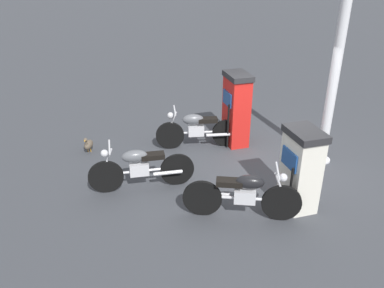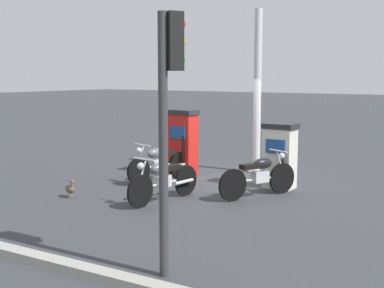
{
  "view_description": "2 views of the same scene",
  "coord_description": "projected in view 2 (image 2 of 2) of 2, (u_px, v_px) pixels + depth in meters",
  "views": [
    {
      "loc": [
        3.75,
        6.37,
        4.19
      ],
      "look_at": [
        1.8,
        0.54,
        1.13
      ],
      "focal_mm": 36.92,
      "sensor_mm": 36.0,
      "label": 1
    },
    {
      "loc": [
        10.89,
        6.11,
        2.59
      ],
      "look_at": [
        1.38,
        -0.21,
        1.05
      ],
      "focal_mm": 47.93,
      "sensor_mm": 36.0,
      "label": 2
    }
  ],
  "objects": [
    {
      "name": "motorcycle_extra",
      "position": [
        163.0,
        178.0,
        10.51
      ],
      "size": [
        2.02,
        0.59,
        0.97
      ],
      "color": "black",
      "rests_on": "ground"
    },
    {
      "name": "roadside_traffic_light",
      "position": [
        168.0,
        97.0,
        6.39
      ],
      "size": [
        0.4,
        0.3,
        3.37
      ],
      "color": "#38383A",
      "rests_on": "ground"
    },
    {
      "name": "fuel_pump_near",
      "position": [
        183.0,
        142.0,
        13.24
      ],
      "size": [
        0.55,
        0.76,
        1.71
      ],
      "color": "red",
      "rests_on": "ground"
    },
    {
      "name": "wandering_duck",
      "position": [
        70.0,
        188.0,
        10.89
      ],
      "size": [
        0.3,
        0.41,
        0.42
      ],
      "color": "brown",
      "rests_on": "ground"
    },
    {
      "name": "fuel_pump_far",
      "position": [
        280.0,
        155.0,
        11.76
      ],
      "size": [
        0.58,
        0.75,
        1.5
      ],
      "color": "silver",
      "rests_on": "ground"
    },
    {
      "name": "motorcycle_far_pump",
      "position": [
        259.0,
        175.0,
        10.92
      ],
      "size": [
        1.86,
        0.94,
        0.98
      ],
      "color": "black",
      "rests_on": "ground"
    },
    {
      "name": "road_edge_kerb",
      "position": [
        12.0,
        252.0,
        7.39
      ],
      "size": [
        0.65,
        7.64,
        0.12
      ],
      "color": "#9E9E93",
      "rests_on": "ground"
    },
    {
      "name": "motorcycle_near_pump",
      "position": [
        159.0,
        163.0,
        12.57
      ],
      "size": [
        1.92,
        0.7,
        0.96
      ],
      "color": "black",
      "rests_on": "ground"
    },
    {
      "name": "canopy_support_pole",
      "position": [
        257.0,
        95.0,
        13.5
      ],
      "size": [
        0.4,
        0.4,
        4.3
      ],
      "color": "silver",
      "rests_on": "ground"
    },
    {
      "name": "ground_plane",
      "position": [
        230.0,
        181.0,
        12.68
      ],
      "size": [
        120.0,
        120.0,
        0.0
      ],
      "primitive_type": "plane",
      "color": "#383A3F"
    }
  ]
}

